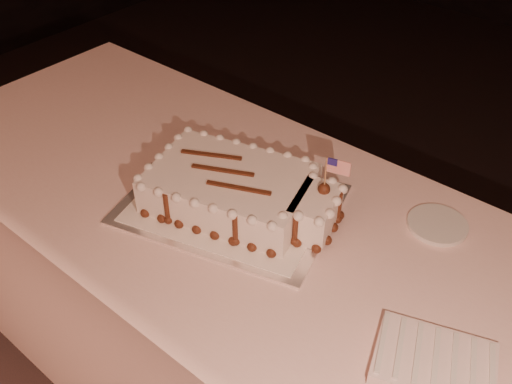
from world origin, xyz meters
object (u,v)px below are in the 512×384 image
Objects in this scene: cake_board at (231,204)px; napkin_stack at (434,363)px; banquet_table at (301,347)px; sheet_cake at (240,191)px; side_plate at (437,225)px.

napkin_stack reaches higher than cake_board.
banquet_table is 0.48m from sheet_cake.
cake_board is 1.99× the size of napkin_stack.
side_plate is at bearing 15.33° from cake_board.
cake_board is at bearing 169.86° from napkin_stack.
banquet_table is 0.44m from cake_board.
sheet_cake is 0.47m from side_plate.
cake_board is 0.06m from sheet_cake.
napkin_stack is at bearing -25.93° from cake_board.
cake_board is 3.56× the size of side_plate.
side_plate is (0.39, 0.25, -0.05)m from sheet_cake.
cake_board reaches higher than banquet_table.
napkin_stack reaches higher than banquet_table.
banquet_table is 0.49m from side_plate.
napkin_stack is at bearing -17.53° from banquet_table.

